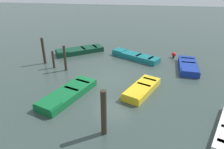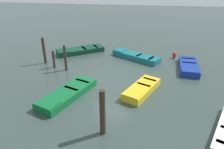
# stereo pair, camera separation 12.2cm
# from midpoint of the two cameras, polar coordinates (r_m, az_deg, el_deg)

# --- Properties ---
(ground_plane) EXTENTS (80.00, 80.00, 0.00)m
(ground_plane) POSITION_cam_midpoint_polar(r_m,az_deg,el_deg) (13.76, 0.25, -1.32)
(ground_plane) COLOR #33423D
(rowboat_green) EXTENTS (2.53, 4.11, 0.46)m
(rowboat_green) POSITION_cam_midpoint_polar(r_m,az_deg,el_deg) (11.95, -11.82, -5.14)
(rowboat_green) COLOR #0F602D
(rowboat_green) RESTS_ON ground_plane
(rowboat_teal) EXTENTS (4.07, 2.93, 0.46)m
(rowboat_teal) POSITION_cam_midpoint_polar(r_m,az_deg,el_deg) (17.33, 6.65, 5.04)
(rowboat_teal) COLOR #14666B
(rowboat_teal) RESTS_ON ground_plane
(rowboat_yellow) EXTENTS (2.24, 3.23, 0.46)m
(rowboat_yellow) POSITION_cam_midpoint_polar(r_m,az_deg,el_deg) (12.29, 8.41, -3.94)
(rowboat_yellow) COLOR gold
(rowboat_yellow) RESTS_ON ground_plane
(rowboat_dark_green) EXTENTS (4.08, 3.48, 0.46)m
(rowboat_dark_green) POSITION_cam_midpoint_polar(r_m,az_deg,el_deg) (18.81, -8.54, 6.57)
(rowboat_dark_green) COLOR #0C3823
(rowboat_dark_green) RESTS_ON ground_plane
(rowboat_blue) EXTENTS (1.54, 3.40, 0.46)m
(rowboat_blue) POSITION_cam_midpoint_polar(r_m,az_deg,el_deg) (16.25, 20.51, 2.14)
(rowboat_blue) COLOR navy
(rowboat_blue) RESTS_ON ground_plane
(mooring_piling_near_right) EXTENTS (0.21, 0.21, 2.04)m
(mooring_piling_near_right) POSITION_cam_midpoint_polar(r_m,az_deg,el_deg) (16.82, -17.94, 6.24)
(mooring_piling_near_right) COLOR #33281E
(mooring_piling_near_right) RESTS_ON ground_plane
(mooring_piling_center) EXTENTS (0.18, 0.18, 1.85)m
(mooring_piling_center) POSITION_cam_midpoint_polar(r_m,az_deg,el_deg) (15.12, -12.46, 4.41)
(mooring_piling_center) COLOR #33281E
(mooring_piling_center) RESTS_ON ground_plane
(mooring_piling_far_right) EXTENTS (0.17, 0.17, 1.30)m
(mooring_piling_far_right) POSITION_cam_midpoint_polar(r_m,az_deg,el_deg) (15.87, -15.48, 4.03)
(mooring_piling_far_right) COLOR #33281E
(mooring_piling_far_right) RESTS_ON ground_plane
(mooring_piling_far_left) EXTENTS (0.25, 0.25, 2.12)m
(mooring_piling_far_left) POSITION_cam_midpoint_polar(r_m,az_deg,el_deg) (8.74, -2.21, -10.49)
(mooring_piling_far_left) COLOR #33281E
(mooring_piling_far_left) RESTS_ON ground_plane
(marker_buoy) EXTENTS (0.36, 0.36, 0.48)m
(marker_buoy) POSITION_cam_midpoint_polar(r_m,az_deg,el_deg) (18.11, 16.95, 5.23)
(marker_buoy) COLOR #262626
(marker_buoy) RESTS_ON ground_plane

